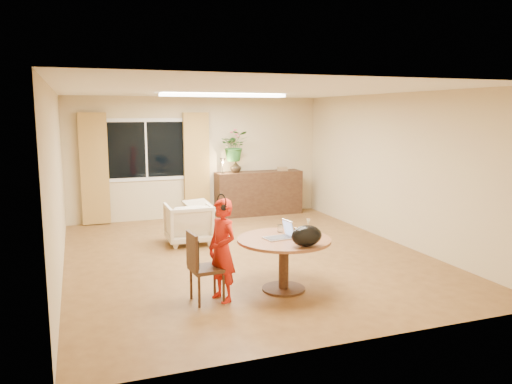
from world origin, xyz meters
TOP-DOWN VIEW (x-y plane):
  - floor at (0.00, 0.00)m, footprint 6.50×6.50m
  - ceiling at (0.00, 0.00)m, footprint 6.50×6.50m
  - wall_back at (0.00, 3.25)m, footprint 5.50×0.00m
  - wall_left at (-2.75, 0.00)m, footprint 0.00×6.50m
  - wall_right at (2.75, 0.00)m, footprint 0.00×6.50m
  - window at (-1.10, 3.23)m, footprint 1.70×0.03m
  - curtain_left at (-2.15, 3.15)m, footprint 0.55×0.08m
  - curtain_right at (-0.05, 3.15)m, footprint 0.55×0.08m
  - ceiling_panel at (0.00, 1.20)m, footprint 2.20×0.35m
  - dining_table at (-0.05, -1.64)m, footprint 1.20×1.20m
  - dining_chair at (-1.07, -1.68)m, footprint 0.45×0.42m
  - child at (-0.88, -1.71)m, footprint 0.53×0.44m
  - laptop at (-0.13, -1.62)m, footprint 0.39×0.28m
  - tumbler at (0.04, -1.31)m, footprint 0.08×0.08m
  - wine_glass at (0.38, -1.45)m, footprint 0.08×0.08m
  - pot_lid at (0.26, -1.32)m, footprint 0.20×0.20m
  - handbag at (0.05, -2.09)m, footprint 0.40×0.25m
  - armchair at (-0.70, 1.09)m, footprint 0.77×0.79m
  - throw at (-0.49, 1.08)m, footprint 0.58×0.65m
  - sideboard at (1.32, 3.01)m, footprint 1.94×0.47m
  - vase at (0.78, 3.01)m, footprint 0.29×0.29m
  - bouquet at (0.76, 3.01)m, footprint 0.69×0.63m
  - book_stack at (1.89, 3.01)m, footprint 0.23×0.19m
  - desk_lamp at (0.48, 2.96)m, footprint 0.17×0.17m

SIDE VIEW (x-z plane):
  - floor at x=0.00m, z-range 0.00..0.00m
  - armchair at x=-0.70m, z-range 0.00..0.71m
  - dining_chair at x=-1.07m, z-range 0.00..0.87m
  - sideboard at x=1.32m, z-range 0.00..0.97m
  - dining_table at x=-0.05m, z-range 0.20..0.88m
  - child at x=-0.88m, z-range 0.00..1.25m
  - pot_lid at x=0.26m, z-range 0.68..0.72m
  - throw at x=-0.49m, z-range 0.71..0.74m
  - tumbler at x=0.04m, z-range 0.68..0.79m
  - wine_glass at x=0.38m, z-range 0.68..0.88m
  - laptop at x=-0.13m, z-range 0.68..0.92m
  - handbag at x=0.05m, z-range 0.68..0.94m
  - book_stack at x=1.89m, z-range 0.97..1.06m
  - vase at x=0.78m, z-range 0.97..1.22m
  - desk_lamp at x=0.48m, z-range 0.97..1.31m
  - curtain_left at x=-2.15m, z-range 0.02..2.27m
  - curtain_right at x=-0.05m, z-range 0.02..2.27m
  - wall_back at x=0.00m, z-range -1.45..4.05m
  - wall_left at x=-2.75m, z-range -1.95..4.55m
  - wall_right at x=2.75m, z-range -1.95..4.55m
  - window at x=-1.10m, z-range 0.85..2.15m
  - bouquet at x=0.76m, z-range 1.22..1.88m
  - ceiling_panel at x=0.00m, z-range 2.54..2.59m
  - ceiling at x=0.00m, z-range 2.60..2.60m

